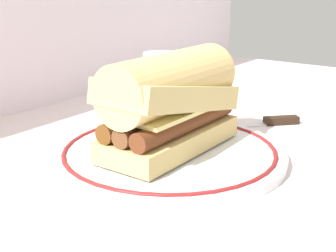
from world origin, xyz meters
TOP-DOWN VIEW (x-y plane):
  - ground_plane at (0.00, 0.00)m, footprint 1.50×1.50m
  - plate at (-0.00, -0.01)m, footprint 0.30×0.30m
  - sausage_sandwich at (-0.00, -0.01)m, footprint 0.20×0.09m
  - drinking_glass at (0.17, 0.13)m, footprint 0.06×0.06m
  - butter_knife at (0.20, -0.04)m, footprint 0.12×0.12m

SIDE VIEW (x-z plane):
  - ground_plane at x=0.00m, z-range 0.00..0.00m
  - butter_knife at x=0.20m, z-range 0.00..0.01m
  - plate at x=0.00m, z-range 0.00..0.02m
  - drinking_glass at x=0.17m, z-range -0.01..0.10m
  - sausage_sandwich at x=0.00m, z-range 0.02..0.14m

